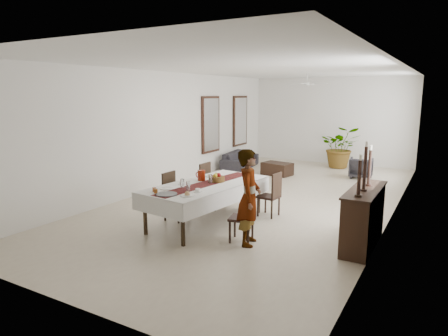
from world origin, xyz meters
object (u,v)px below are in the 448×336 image
red_pitcher (201,175)px  sideboard_body (363,218)px  dining_table_top (207,185)px  sofa (240,160)px  woman (249,197)px

red_pitcher → sideboard_body: (3.25, 0.09, -0.44)m
dining_table_top → sofa: 6.25m
sideboard_body → woman: bearing=-152.5°
dining_table_top → sideboard_body: size_ratio=1.59×
sofa → dining_table_top: bearing=-166.5°
woman → sideboard_body: bearing=-80.1°
red_pitcher → woman: size_ratio=0.13×
dining_table_top → red_pitcher: red_pitcher is taller
dining_table_top → sofa: size_ratio=1.31×
red_pitcher → sideboard_body: 3.28m
dining_table_top → red_pitcher: (-0.25, 0.19, 0.15)m
red_pitcher → woman: bearing=-28.6°
woman → sideboard_body: woman is taller
woman → red_pitcher: bearing=43.8°
sofa → woman: bearing=-159.0°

